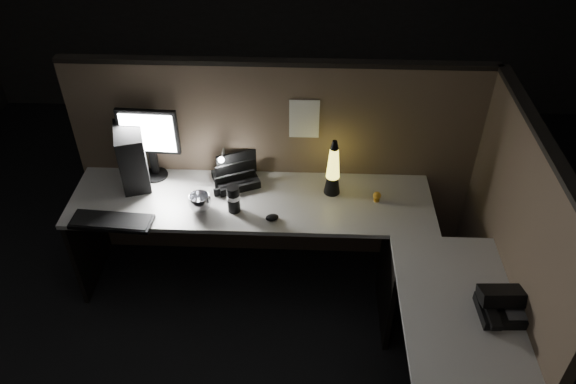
{
  "coord_description": "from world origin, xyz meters",
  "views": [
    {
      "loc": [
        0.2,
        -2.14,
        2.99
      ],
      "look_at": [
        0.1,
        0.35,
        1.0
      ],
      "focal_mm": 35.0,
      "sensor_mm": 36.0,
      "label": 1
    }
  ],
  "objects_px": {
    "pc_tower": "(132,154)",
    "monitor": "(149,137)",
    "keyboard": "(112,222)",
    "lava_lamp": "(333,172)",
    "desk_phone": "(502,304)"
  },
  "relations": [
    {
      "from": "keyboard",
      "to": "desk_phone",
      "type": "distance_m",
      "value": 2.24
    },
    {
      "from": "pc_tower",
      "to": "keyboard",
      "type": "height_order",
      "value": "pc_tower"
    },
    {
      "from": "lava_lamp",
      "to": "desk_phone",
      "type": "xyz_separation_m",
      "value": [
        0.84,
        -0.94,
        -0.11
      ]
    },
    {
      "from": "keyboard",
      "to": "desk_phone",
      "type": "relative_size",
      "value": 1.88
    },
    {
      "from": "lava_lamp",
      "to": "desk_phone",
      "type": "relative_size",
      "value": 1.5
    },
    {
      "from": "lava_lamp",
      "to": "desk_phone",
      "type": "height_order",
      "value": "lava_lamp"
    },
    {
      "from": "monitor",
      "to": "desk_phone",
      "type": "distance_m",
      "value": 2.3
    },
    {
      "from": "keyboard",
      "to": "desk_phone",
      "type": "height_order",
      "value": "desk_phone"
    },
    {
      "from": "keyboard",
      "to": "monitor",
      "type": "bearing_deg",
      "value": 76.07
    },
    {
      "from": "pc_tower",
      "to": "monitor",
      "type": "bearing_deg",
      "value": 4.02
    },
    {
      "from": "keyboard",
      "to": "pc_tower",
      "type": "bearing_deg",
      "value": 88.51
    },
    {
      "from": "monitor",
      "to": "keyboard",
      "type": "relative_size",
      "value": 1.01
    },
    {
      "from": "pc_tower",
      "to": "monitor",
      "type": "xyz_separation_m",
      "value": [
        0.12,
        0.05,
        0.1
      ]
    },
    {
      "from": "monitor",
      "to": "keyboard",
      "type": "xyz_separation_m",
      "value": [
        -0.16,
        -0.49,
        -0.29
      ]
    },
    {
      "from": "keyboard",
      "to": "lava_lamp",
      "type": "distance_m",
      "value": 1.39
    }
  ]
}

